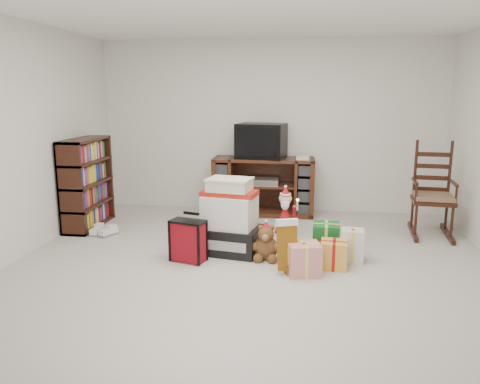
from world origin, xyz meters
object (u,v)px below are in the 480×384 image
object	(u,v)px
bookshelf	(87,185)
rocking_chair	(431,202)
mrs_claus_figurine	(210,225)
red_suitcase	(188,241)
gift_pile	(230,221)
sneaker_pair	(103,232)
crt_television	(261,141)
teddy_bear	(266,244)
santa_figurine	(285,217)
tv_stand	(264,186)
gift_cluster	(325,251)

from	to	relation	value
bookshelf	rocking_chair	size ratio (longest dim) A/B	0.96
rocking_chair	mrs_claus_figurine	bearing A→B (deg)	-156.40
rocking_chair	red_suitcase	size ratio (longest dim) A/B	2.32
gift_pile	rocking_chair	bearing A→B (deg)	33.86
red_suitcase	sneaker_pair	distance (m)	1.50
bookshelf	crt_television	world-z (taller)	crt_television
crt_television	rocking_chair	bearing A→B (deg)	-7.44
sneaker_pair	teddy_bear	bearing A→B (deg)	-5.16
bookshelf	teddy_bear	xyz separation A→B (m)	(2.43, -0.97, -0.39)
crt_television	bookshelf	bearing A→B (deg)	-146.33
red_suitcase	mrs_claus_figurine	size ratio (longest dim) A/B	0.81
santa_figurine	sneaker_pair	size ratio (longest dim) A/B	1.94
sneaker_pair	bookshelf	bearing A→B (deg)	144.25
bookshelf	sneaker_pair	world-z (taller)	bookshelf
red_suitcase	teddy_bear	size ratio (longest dim) A/B	1.38
gift_pile	teddy_bear	size ratio (longest dim) A/B	2.17
tv_stand	teddy_bear	size ratio (longest dim) A/B	3.84
tv_stand	gift_pile	xyz separation A→B (m)	(-0.23, -1.74, -0.05)
crt_television	tv_stand	bearing A→B (deg)	10.27
teddy_bear	bookshelf	bearing A→B (deg)	158.26
gift_pile	red_suitcase	xyz separation A→B (m)	(-0.39, -0.34, -0.13)
tv_stand	rocking_chair	size ratio (longest dim) A/B	1.20
gift_pile	teddy_bear	bearing A→B (deg)	-12.82
santa_figurine	gift_cluster	bearing A→B (deg)	-63.37
teddy_bear	crt_television	bearing A→B (deg)	96.65
teddy_bear	crt_television	world-z (taller)	crt_television
tv_stand	santa_figurine	xyz separation A→B (m)	(0.35, -1.05, -0.17)
mrs_claus_figurine	gift_cluster	bearing A→B (deg)	-17.44
sneaker_pair	gift_pile	bearing A→B (deg)	-3.29
bookshelf	teddy_bear	distance (m)	2.64
tv_stand	gift_pile	bearing A→B (deg)	-98.22
rocking_chair	tv_stand	bearing A→B (deg)	167.99
gift_cluster	crt_television	size ratio (longest dim) A/B	1.20
mrs_claus_figurine	teddy_bear	bearing A→B (deg)	-29.27
red_suitcase	rocking_chair	bearing A→B (deg)	42.28
bookshelf	santa_figurine	distance (m)	2.61
santa_figurine	gift_cluster	size ratio (longest dim) A/B	0.70
sneaker_pair	gift_cluster	world-z (taller)	gift_cluster
bookshelf	red_suitcase	xyz separation A→B (m)	(1.62, -1.13, -0.33)
bookshelf	gift_cluster	distance (m)	3.22
teddy_bear	gift_cluster	xyz separation A→B (m)	(0.61, -0.03, -0.03)
sneaker_pair	gift_cluster	size ratio (longest dim) A/B	0.36
tv_stand	crt_television	world-z (taller)	crt_television
rocking_chair	mrs_claus_figurine	distance (m)	2.77
bookshelf	crt_television	xyz separation A→B (m)	(2.20, 0.95, 0.51)
tv_stand	red_suitcase	xyz separation A→B (m)	(-0.62, -2.08, -0.19)
bookshelf	red_suitcase	distance (m)	2.00
red_suitcase	santa_figurine	xyz separation A→B (m)	(0.97, 1.02, 0.01)
santa_figurine	mrs_claus_figurine	distance (m)	0.97
sneaker_pair	crt_television	size ratio (longest dim) A/B	0.43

